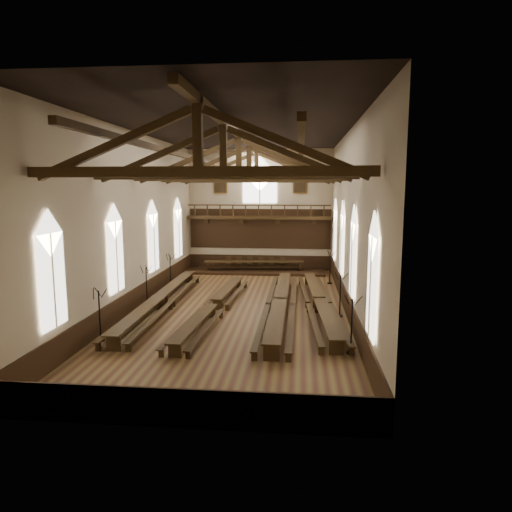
{
  "coord_description": "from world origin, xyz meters",
  "views": [
    {
      "loc": [
        3.36,
        -25.0,
        6.9
      ],
      "look_at": [
        0.79,
        1.5,
        2.87
      ],
      "focal_mm": 32.0,
      "sensor_mm": 36.0,
      "label": 1
    }
  ],
  "objects_px": {
    "candelabrum_left_near": "(100,325)",
    "candelabrum_left_far": "(171,277)",
    "high_table": "(254,262)",
    "candelabrum_left_mid": "(147,293)",
    "dais": "(254,271)",
    "candelabrum_right_far": "(330,274)",
    "refectory_row_c": "(280,302)",
    "refectory_row_d": "(319,301)",
    "candelabrum_right_near": "(351,336)",
    "refectory_row_b": "(214,305)",
    "candelabrum_right_mid": "(340,303)",
    "refectory_row_a": "(161,298)"
  },
  "relations": [
    {
      "from": "refectory_row_c",
      "to": "refectory_row_d",
      "type": "relative_size",
      "value": 1.04
    },
    {
      "from": "refectory_row_a",
      "to": "refectory_row_c",
      "type": "height_order",
      "value": "refectory_row_c"
    },
    {
      "from": "dais",
      "to": "candelabrum_left_near",
      "type": "distance_m",
      "value": 18.12
    },
    {
      "from": "refectory_row_c",
      "to": "high_table",
      "type": "xyz_separation_m",
      "value": [
        -2.65,
        11.83,
        0.23
      ]
    },
    {
      "from": "candelabrum_left_far",
      "to": "candelabrum_right_far",
      "type": "distance_m",
      "value": 11.32
    },
    {
      "from": "refectory_row_d",
      "to": "dais",
      "type": "distance_m",
      "value": 12.15
    },
    {
      "from": "refectory_row_a",
      "to": "high_table",
      "type": "height_order",
      "value": "high_table"
    },
    {
      "from": "refectory_row_a",
      "to": "refectory_row_d",
      "type": "height_order",
      "value": "refectory_row_a"
    },
    {
      "from": "refectory_row_b",
      "to": "high_table",
      "type": "height_order",
      "value": "high_table"
    },
    {
      "from": "dais",
      "to": "candelabrum_right_mid",
      "type": "distance_m",
      "value": 13.65
    },
    {
      "from": "refectory_row_b",
      "to": "refectory_row_c",
      "type": "relative_size",
      "value": 0.92
    },
    {
      "from": "refectory_row_d",
      "to": "candelabrum_left_mid",
      "type": "bearing_deg",
      "value": 179.1
    },
    {
      "from": "candelabrum_right_near",
      "to": "candelabrum_right_mid",
      "type": "height_order",
      "value": "candelabrum_right_near"
    },
    {
      "from": "candelabrum_left_near",
      "to": "candelabrum_right_mid",
      "type": "xyz_separation_m",
      "value": [
        11.1,
        5.03,
        -0.02
      ]
    },
    {
      "from": "refectory_row_b",
      "to": "dais",
      "type": "distance_m",
      "value": 12.45
    },
    {
      "from": "candelabrum_left_far",
      "to": "candelabrum_right_mid",
      "type": "relative_size",
      "value": 0.98
    },
    {
      "from": "refectory_row_c",
      "to": "refectory_row_a",
      "type": "bearing_deg",
      "value": 177.45
    },
    {
      "from": "candelabrum_left_near",
      "to": "candelabrum_left_far",
      "type": "bearing_deg",
      "value": 90.0
    },
    {
      "from": "candelabrum_right_near",
      "to": "candelabrum_right_mid",
      "type": "xyz_separation_m",
      "value": [
        -0.0,
        5.56,
        -0.02
      ]
    },
    {
      "from": "dais",
      "to": "candelabrum_left_mid",
      "type": "bearing_deg",
      "value": -115.43
    },
    {
      "from": "refectory_row_d",
      "to": "dais",
      "type": "bearing_deg",
      "value": 113.31
    },
    {
      "from": "refectory_row_b",
      "to": "refectory_row_d",
      "type": "distance_m",
      "value": 5.89
    },
    {
      "from": "refectory_row_c",
      "to": "dais",
      "type": "xyz_separation_m",
      "value": [
        -2.65,
        11.83,
        -0.51
      ]
    },
    {
      "from": "refectory_row_d",
      "to": "candelabrum_left_near",
      "type": "bearing_deg",
      "value": -148.37
    },
    {
      "from": "high_table",
      "to": "candelabrum_right_far",
      "type": "xyz_separation_m",
      "value": [
        5.87,
        -3.85,
        -0.08
      ]
    },
    {
      "from": "refectory_row_a",
      "to": "refectory_row_c",
      "type": "xyz_separation_m",
      "value": [
        6.89,
        -0.31,
        0.03
      ]
    },
    {
      "from": "dais",
      "to": "candelabrum_left_mid",
      "type": "xyz_separation_m",
      "value": [
        -5.23,
        -11.0,
        0.63
      ]
    },
    {
      "from": "candelabrum_left_near",
      "to": "refectory_row_d",
      "type": "bearing_deg",
      "value": 31.63
    },
    {
      "from": "high_table",
      "to": "candelabrum_right_far",
      "type": "distance_m",
      "value": 7.02
    },
    {
      "from": "candelabrum_left_near",
      "to": "candelabrum_right_far",
      "type": "distance_m",
      "value": 17.47
    },
    {
      "from": "refectory_row_d",
      "to": "candelabrum_right_near",
      "type": "relative_size",
      "value": 5.85
    },
    {
      "from": "refectory_row_c",
      "to": "candelabrum_right_near",
      "type": "distance_m",
      "value": 6.84
    },
    {
      "from": "refectory_row_d",
      "to": "candelabrum_left_far",
      "type": "height_order",
      "value": "candelabrum_left_far"
    },
    {
      "from": "candelabrum_left_mid",
      "to": "candelabrum_right_near",
      "type": "bearing_deg",
      "value": -31.75
    },
    {
      "from": "candelabrum_left_mid",
      "to": "candelabrum_right_near",
      "type": "relative_size",
      "value": 0.96
    },
    {
      "from": "candelabrum_left_far",
      "to": "refectory_row_c",
      "type": "bearing_deg",
      "value": -36.27
    },
    {
      "from": "refectory_row_b",
      "to": "candelabrum_left_near",
      "type": "bearing_deg",
      "value": -130.95
    },
    {
      "from": "high_table",
      "to": "candelabrum_right_mid",
      "type": "xyz_separation_m",
      "value": [
        5.87,
        -12.31,
        -0.09
      ]
    },
    {
      "from": "candelabrum_left_near",
      "to": "candelabrum_right_near",
      "type": "relative_size",
      "value": 0.99
    },
    {
      "from": "refectory_row_c",
      "to": "refectory_row_d",
      "type": "height_order",
      "value": "refectory_row_c"
    },
    {
      "from": "refectory_row_a",
      "to": "refectory_row_b",
      "type": "xyz_separation_m",
      "value": [
        3.29,
        -0.88,
        -0.07
      ]
    },
    {
      "from": "refectory_row_d",
      "to": "candelabrum_left_mid",
      "type": "xyz_separation_m",
      "value": [
        -10.04,
        0.16,
        0.17
      ]
    },
    {
      "from": "candelabrum_left_near",
      "to": "candelabrum_right_near",
      "type": "distance_m",
      "value": 11.11
    },
    {
      "from": "refectory_row_c",
      "to": "dais",
      "type": "height_order",
      "value": "refectory_row_c"
    },
    {
      "from": "candelabrum_left_far",
      "to": "candelabrum_right_far",
      "type": "height_order",
      "value": "candelabrum_right_far"
    },
    {
      "from": "refectory_row_a",
      "to": "refectory_row_d",
      "type": "bearing_deg",
      "value": 2.35
    },
    {
      "from": "candelabrum_left_near",
      "to": "candelabrum_right_mid",
      "type": "distance_m",
      "value": 12.18
    },
    {
      "from": "high_table",
      "to": "candelabrum_left_mid",
      "type": "height_order",
      "value": "candelabrum_left_mid"
    },
    {
      "from": "candelabrum_left_near",
      "to": "candelabrum_right_near",
      "type": "bearing_deg",
      "value": -2.73
    },
    {
      "from": "high_table",
      "to": "candelabrum_left_mid",
      "type": "distance_m",
      "value": 12.18
    }
  ]
}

